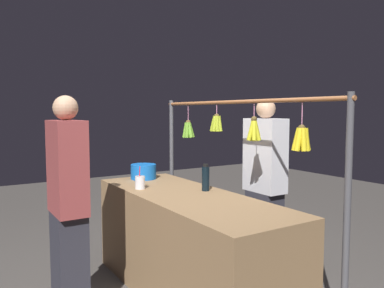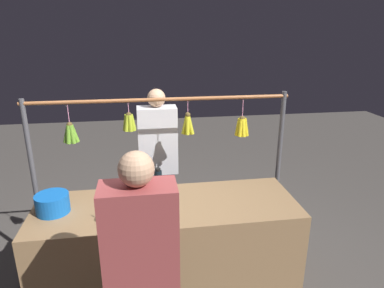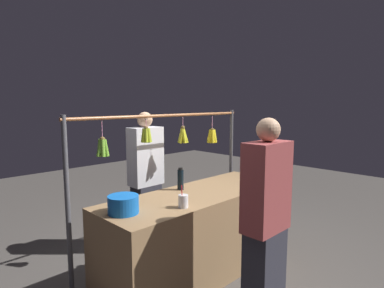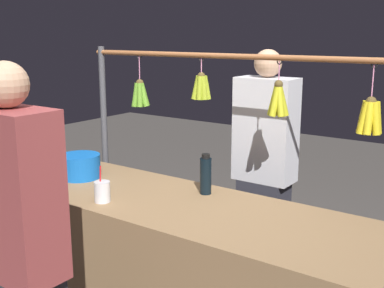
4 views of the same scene
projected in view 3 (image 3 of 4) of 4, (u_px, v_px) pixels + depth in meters
ground_plane at (198, 272)px, 3.34m from camera, size 12.00×12.00×0.00m
market_counter at (198, 233)px, 3.28m from camera, size 2.09×0.72×0.84m
display_rack at (167, 155)px, 3.53m from camera, size 2.30×0.14×1.63m
water_bottle at (181, 179)px, 3.32m from camera, size 0.06×0.06×0.23m
blue_bucket at (123, 204)px, 2.62m from camera, size 0.25×0.25×0.15m
drink_cup at (183, 201)px, 2.76m from camera, size 0.09×0.09×0.20m
vendor_person at (146, 182)px, 3.81m from camera, size 0.39×0.21×1.63m
customer_person at (265, 226)px, 2.46m from camera, size 0.39×0.21×1.63m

